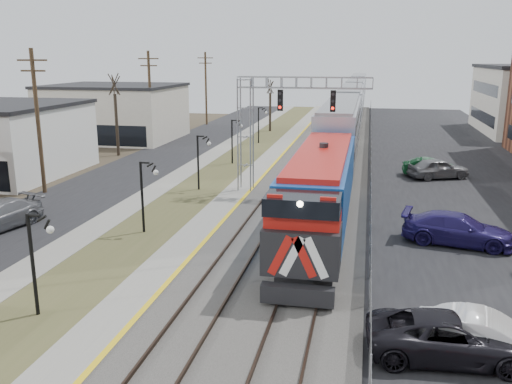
# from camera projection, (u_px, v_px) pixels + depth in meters

# --- Properties ---
(street_west) EXTENTS (7.00, 120.00, 0.04)m
(street_west) POSITION_uv_depth(u_px,v_px,m) (141.00, 167.00, 47.46)
(street_west) COLOR black
(street_west) RESTS_ON ground
(sidewalk) EXTENTS (2.00, 120.00, 0.08)m
(sidewalk) POSITION_uv_depth(u_px,v_px,m) (190.00, 169.00, 46.57)
(sidewalk) COLOR gray
(sidewalk) RESTS_ON ground
(grass_median) EXTENTS (4.00, 120.00, 0.06)m
(grass_median) POSITION_uv_depth(u_px,v_px,m) (224.00, 170.00, 45.99)
(grass_median) COLOR #474927
(grass_median) RESTS_ON ground
(platform) EXTENTS (2.00, 120.00, 0.24)m
(platform) POSITION_uv_depth(u_px,v_px,m) (258.00, 171.00, 45.38)
(platform) COLOR gray
(platform) RESTS_ON ground
(ballast_bed) EXTENTS (8.00, 120.00, 0.20)m
(ballast_bed) POSITION_uv_depth(u_px,v_px,m) (318.00, 174.00, 44.41)
(ballast_bed) COLOR #595651
(ballast_bed) RESTS_ON ground
(parking_lot) EXTENTS (16.00, 120.00, 0.04)m
(parking_lot) POSITION_uv_depth(u_px,v_px,m) (472.00, 181.00, 42.08)
(parking_lot) COLOR black
(parking_lot) RESTS_ON ground
(platform_edge) EXTENTS (0.24, 120.00, 0.01)m
(platform_edge) POSITION_uv_depth(u_px,v_px,m) (269.00, 170.00, 45.18)
(platform_edge) COLOR gold
(platform_edge) RESTS_ON platform
(track_near) EXTENTS (1.58, 120.00, 0.15)m
(track_near) POSITION_uv_depth(u_px,v_px,m) (294.00, 170.00, 44.75)
(track_near) COLOR #2D2119
(track_near) RESTS_ON ballast_bed
(track_far) EXTENTS (1.58, 120.00, 0.15)m
(track_far) POSITION_uv_depth(u_px,v_px,m) (336.00, 172.00, 44.07)
(track_far) COLOR #2D2119
(track_far) RESTS_ON ballast_bed
(train) EXTENTS (3.00, 108.65, 5.33)m
(train) POSITION_uv_depth(u_px,v_px,m) (351.00, 106.00, 73.02)
(train) COLOR #124597
(train) RESTS_ON ground
(signal_gantry) EXTENTS (9.00, 1.07, 8.15)m
(signal_gantry) POSITION_uv_depth(u_px,v_px,m) (270.00, 115.00, 36.95)
(signal_gantry) COLOR gray
(signal_gantry) RESTS_ON ground
(lampposts) EXTENTS (0.14, 62.14, 4.00)m
(lampposts) POSITION_uv_depth(u_px,v_px,m) (144.00, 197.00, 29.63)
(lampposts) COLOR black
(lampposts) RESTS_ON ground
(utility_poles) EXTENTS (0.28, 80.28, 10.00)m
(utility_poles) POSITION_uv_depth(u_px,v_px,m) (38.00, 123.00, 37.33)
(utility_poles) COLOR #4C3823
(utility_poles) RESTS_ON ground
(fence) EXTENTS (0.04, 120.00, 1.60)m
(fence) POSITION_uv_depth(u_px,v_px,m) (371.00, 167.00, 43.41)
(fence) COLOR gray
(fence) RESTS_ON ground
(bare_trees) EXTENTS (12.30, 42.30, 5.95)m
(bare_trees) POSITION_uv_depth(u_px,v_px,m) (145.00, 130.00, 50.75)
(bare_trees) COLOR #382D23
(bare_trees) RESTS_ON ground
(car_lot_b) EXTENTS (4.52, 2.25, 1.43)m
(car_lot_b) POSITION_uv_depth(u_px,v_px,m) (485.00, 336.00, 17.42)
(car_lot_b) COLOR white
(car_lot_b) RESTS_ON ground
(car_lot_c) EXTENTS (5.45, 2.80, 1.47)m
(car_lot_c) POSITION_uv_depth(u_px,v_px,m) (450.00, 338.00, 17.28)
(car_lot_c) COLOR black
(car_lot_c) RESTS_ON ground
(car_lot_d) EXTENTS (5.87, 3.26, 1.61)m
(car_lot_d) POSITION_uv_depth(u_px,v_px,m) (458.00, 230.00, 27.80)
(car_lot_d) COLOR navy
(car_lot_d) RESTS_ON ground
(car_lot_e) EXTENTS (5.09, 3.54, 1.61)m
(car_lot_e) POSITION_uv_depth(u_px,v_px,m) (438.00, 169.00, 42.79)
(car_lot_e) COLOR slate
(car_lot_e) RESTS_ON ground
(car_lot_f) EXTENTS (4.36, 1.57, 1.43)m
(car_lot_f) POSITION_uv_depth(u_px,v_px,m) (430.00, 168.00, 43.62)
(car_lot_f) COLOR #0B3817
(car_lot_f) RESTS_ON ground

